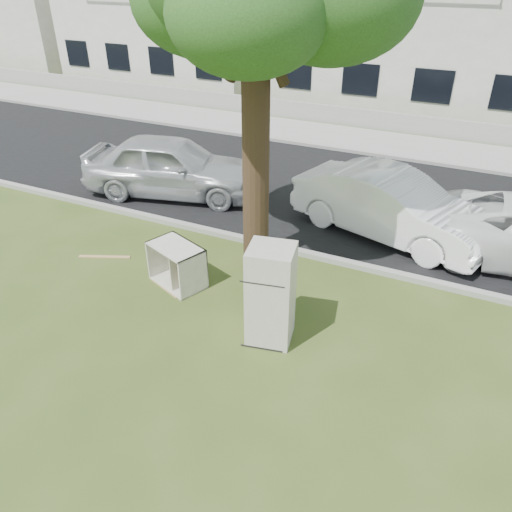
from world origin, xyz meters
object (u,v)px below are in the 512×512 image
at_px(cabinet, 177,265).
at_px(car_center, 391,206).
at_px(fridge, 271,295).
at_px(car_left, 172,166).

bearing_deg(cabinet, car_center, 69.72).
bearing_deg(fridge, car_center, 66.37).
height_order(fridge, car_left, fridge).
distance_m(fridge, car_center, 4.75).
height_order(fridge, cabinet, fridge).
bearing_deg(car_left, fridge, -146.41).
xyz_separation_m(fridge, car_center, (1.01, 4.64, -0.13)).
height_order(cabinet, car_center, car_center).
distance_m(cabinet, car_left, 4.58).
relative_size(cabinet, car_left, 0.23).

